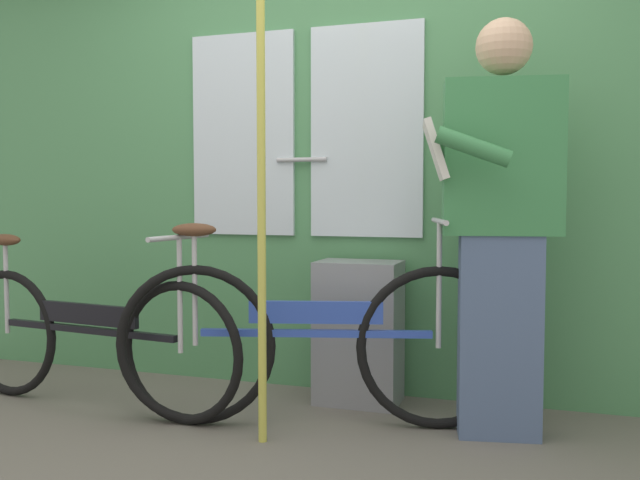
# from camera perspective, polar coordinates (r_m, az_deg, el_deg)

# --- Properties ---
(ground_plane) EXTENTS (5.86, 4.05, 0.04)m
(ground_plane) POSITION_cam_1_polar(r_m,az_deg,el_deg) (2.75, -5.98, -19.06)
(ground_plane) COLOR #666056
(train_door_wall) EXTENTS (4.86, 0.28, 2.42)m
(train_door_wall) POSITION_cam_1_polar(r_m,az_deg,el_deg) (3.70, 1.65, 7.03)
(train_door_wall) COLOR #4C8C56
(train_door_wall) RESTS_ON ground_plane
(bicycle_near_door) EXTENTS (1.78, 0.62, 0.94)m
(bicycle_near_door) POSITION_cam_1_polar(r_m,az_deg,el_deg) (3.13, -0.51, -8.39)
(bicycle_near_door) COLOR black
(bicycle_near_door) RESTS_ON ground_plane
(bicycle_leaning_behind) EXTENTS (1.75, 0.44, 0.87)m
(bicycle_leaning_behind) POSITION_cam_1_polar(r_m,az_deg,el_deg) (3.59, -18.77, -7.59)
(bicycle_leaning_behind) COLOR black
(bicycle_leaning_behind) RESTS_ON ground_plane
(passenger_reading_newspaper) EXTENTS (0.62, 0.56, 1.79)m
(passenger_reading_newspaper) POSITION_cam_1_polar(r_m,az_deg,el_deg) (3.05, 14.61, 1.78)
(passenger_reading_newspaper) COLOR slate
(passenger_reading_newspaper) RESTS_ON ground_plane
(trash_bin_by_wall) EXTENTS (0.42, 0.28, 0.72)m
(trash_bin_by_wall) POSITION_cam_1_polar(r_m,az_deg,el_deg) (3.51, 3.23, -7.62)
(trash_bin_by_wall) COLOR gray
(trash_bin_by_wall) RESTS_ON ground_plane
(handrail_pole) EXTENTS (0.04, 0.04, 2.38)m
(handrail_pole) POSITION_cam_1_polar(r_m,az_deg,el_deg) (2.88, -4.89, 6.60)
(handrail_pole) COLOR #C6C14C
(handrail_pole) RESTS_ON ground_plane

